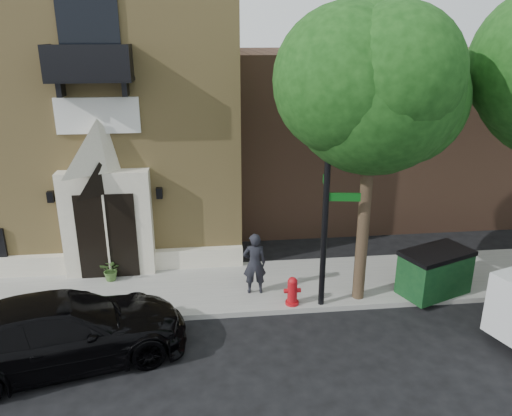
{
  "coord_description": "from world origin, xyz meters",
  "views": [
    {
      "loc": [
        1.8,
        -11.39,
        7.1
      ],
      "look_at": [
        3.33,
        2.0,
        2.33
      ],
      "focal_mm": 35.0,
      "sensor_mm": 36.0,
      "label": 1
    }
  ],
  "objects": [
    {
      "name": "ground",
      "position": [
        0.0,
        0.0,
        0.0
      ],
      "size": [
        120.0,
        120.0,
        0.0
      ],
      "primitive_type": "plane",
      "color": "black",
      "rests_on": "ground"
    },
    {
      "name": "sidewalk",
      "position": [
        1.0,
        1.5,
        0.07
      ],
      "size": [
        42.0,
        3.0,
        0.15
      ],
      "primitive_type": "cube",
      "color": "gray",
      "rests_on": "ground"
    },
    {
      "name": "church",
      "position": [
        -2.99,
        7.95,
        4.63
      ],
      "size": [
        12.2,
        11.01,
        9.3
      ],
      "color": "tan",
      "rests_on": "ground"
    },
    {
      "name": "neighbour_building",
      "position": [
        12.0,
        9.0,
        3.2
      ],
      "size": [
        18.0,
        8.0,
        6.4
      ],
      "primitive_type": "cube",
      "color": "brown",
      "rests_on": "ground"
    },
    {
      "name": "street_tree_left",
      "position": [
        6.03,
        0.35,
        5.87
      ],
      "size": [
        4.97,
        4.38,
        7.77
      ],
      "color": "#38281C",
      "rests_on": "sidewalk"
    },
    {
      "name": "black_sedan",
      "position": [
        -1.41,
        -1.39,
        0.8
      ],
      "size": [
        5.86,
        3.53,
        1.59
      ],
      "primitive_type": "imported",
      "rotation": [
        0.0,
        0.0,
        1.82
      ],
      "color": "black",
      "rests_on": "ground"
    },
    {
      "name": "street_sign",
      "position": [
        4.92,
        0.22,
        3.12
      ],
      "size": [
        0.93,
        1.0,
        5.9
      ],
      "rotation": [
        0.0,
        0.0,
        -0.15
      ],
      "color": "black",
      "rests_on": "sidewalk"
    },
    {
      "name": "fire_hydrant",
      "position": [
        4.11,
        0.27,
        0.54
      ],
      "size": [
        0.46,
        0.36,
        0.8
      ],
      "color": "#AD0E15",
      "rests_on": "sidewalk"
    },
    {
      "name": "dumpster",
      "position": [
        8.17,
        0.46,
        0.79
      ],
      "size": [
        2.21,
        1.74,
        1.27
      ],
      "rotation": [
        0.0,
        0.0,
        0.38
      ],
      "color": "#0E3418",
      "rests_on": "sidewalk"
    },
    {
      "name": "planter",
      "position": [
        -0.94,
        2.24,
        0.48
      ],
      "size": [
        0.71,
        0.66,
        0.66
      ],
      "primitive_type": "imported",
      "rotation": [
        0.0,
        0.0,
        -0.28
      ],
      "color": "#497133",
      "rests_on": "sidewalk"
    },
    {
      "name": "pedestrian_near",
      "position": [
        3.18,
        1.04,
        1.04
      ],
      "size": [
        0.66,
        0.44,
        1.78
      ],
      "primitive_type": "imported",
      "rotation": [
        0.0,
        0.0,
        3.12
      ],
      "color": "black",
      "rests_on": "sidewalk"
    }
  ]
}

